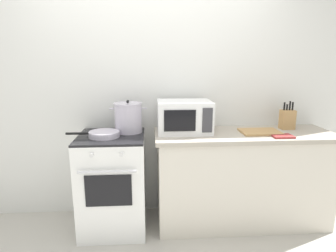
% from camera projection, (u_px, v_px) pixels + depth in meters
% --- Properties ---
extents(back_wall, '(4.40, 0.10, 2.50)m').
position_uv_depth(back_wall, '(178.00, 94.00, 2.92)').
color(back_wall, silver).
rests_on(back_wall, ground_plane).
extents(lower_cabinet_right, '(1.64, 0.56, 0.88)m').
position_uv_depth(lower_cabinet_right, '(241.00, 180.00, 2.80)').
color(lower_cabinet_right, beige).
rests_on(lower_cabinet_right, ground_plane).
extents(countertop_right, '(1.70, 0.60, 0.04)m').
position_uv_depth(countertop_right, '(244.00, 135.00, 2.70)').
color(countertop_right, '#ADA393').
rests_on(countertop_right, lower_cabinet_right).
extents(stove, '(0.60, 0.64, 0.92)m').
position_uv_depth(stove, '(113.00, 182.00, 2.69)').
color(stove, white).
rests_on(stove, ground_plane).
extents(stock_pot, '(0.35, 0.27, 0.31)m').
position_uv_depth(stock_pot, '(128.00, 118.00, 2.68)').
color(stock_pot, silver).
rests_on(stock_pot, stove).
extents(frying_pan, '(0.47, 0.27, 0.05)m').
position_uv_depth(frying_pan, '(104.00, 134.00, 2.53)').
color(frying_pan, silver).
rests_on(frying_pan, stove).
extents(microwave, '(0.50, 0.37, 0.30)m').
position_uv_depth(microwave, '(184.00, 117.00, 2.68)').
color(microwave, white).
rests_on(microwave, countertop_right).
extents(cutting_board, '(0.36, 0.26, 0.02)m').
position_uv_depth(cutting_board, '(260.00, 132.00, 2.68)').
color(cutting_board, tan).
rests_on(cutting_board, countertop_right).
extents(knife_block, '(0.13, 0.10, 0.28)m').
position_uv_depth(knife_block, '(287.00, 119.00, 2.82)').
color(knife_block, tan).
rests_on(knife_block, countertop_right).
extents(oven_mitt, '(0.18, 0.14, 0.02)m').
position_uv_depth(oven_mitt, '(282.00, 136.00, 2.53)').
color(oven_mitt, '#993333').
rests_on(oven_mitt, countertop_right).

